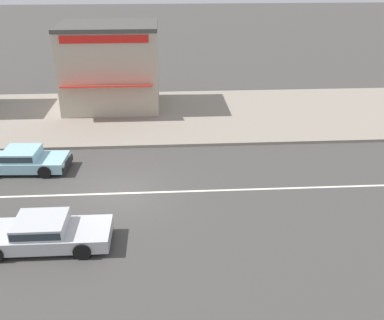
{
  "coord_description": "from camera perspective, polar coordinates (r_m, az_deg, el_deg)",
  "views": [
    {
      "loc": [
        2.15,
        -16.9,
        9.27
      ],
      "look_at": [
        3.32,
        1.47,
        0.8
      ],
      "focal_mm": 42.0,
      "sensor_mm": 36.0,
      "label": 1
    }
  ],
  "objects": [
    {
      "name": "lane_centre_stripe",
      "position": [
        19.39,
        -9.59,
        -4.21
      ],
      "size": [
        50.4,
        0.14,
        0.01
      ],
      "primitive_type": "cube",
      "color": "silver",
      "rests_on": "ground"
    },
    {
      "name": "ground_plane",
      "position": [
        19.39,
        -9.59,
        -4.22
      ],
      "size": [
        160.0,
        160.0,
        0.0
      ],
      "primitive_type": "plane",
      "color": "#423F3D"
    },
    {
      "name": "sedan_pale_blue_3",
      "position": [
        22.36,
        -20.74,
        0.02
      ],
      "size": [
        4.33,
        2.0,
        1.06
      ],
      "color": "#93C6D6",
      "rests_on": "ground"
    },
    {
      "name": "sedan_silver_2",
      "position": [
        16.49,
        -18.46,
        -8.71
      ],
      "size": [
        4.7,
        1.89,
        1.06
      ],
      "color": "#B7BABF",
      "rests_on": "ground"
    },
    {
      "name": "shopfront_mid_block",
      "position": [
        29.6,
        -10.26,
        11.65
      ],
      "size": [
        6.06,
        5.57,
        5.24
      ],
      "color": "#B2A893",
      "rests_on": "kerb_strip"
    },
    {
      "name": "kerb_strip",
      "position": [
        28.41,
        -7.82,
        5.59
      ],
      "size": [
        68.0,
        10.0,
        0.15
      ],
      "primitive_type": "cube",
      "color": "gray",
      "rests_on": "ground"
    }
  ]
}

